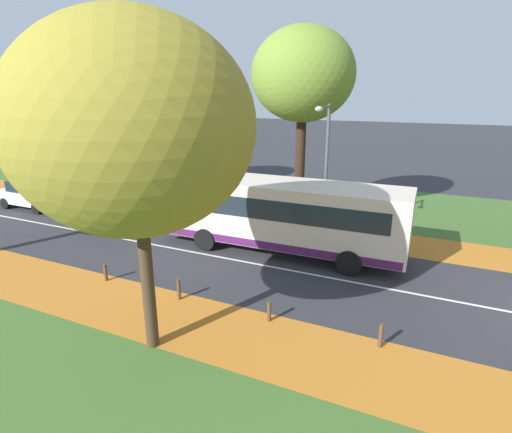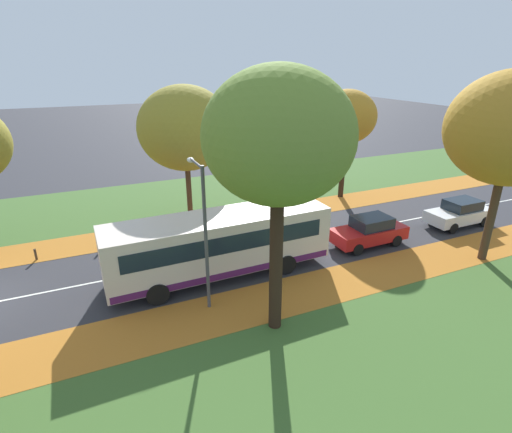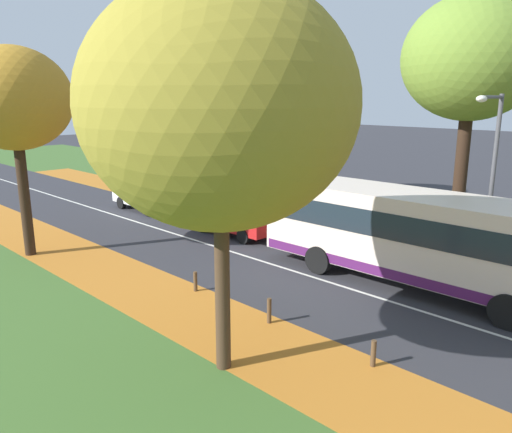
% 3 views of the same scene
% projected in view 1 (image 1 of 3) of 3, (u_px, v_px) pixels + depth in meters
% --- Properties ---
extents(leaf_litter_left, '(2.80, 60.00, 0.00)m').
position_uv_depth(leaf_litter_left, '(108.00, 300.00, 12.99)').
color(leaf_litter_left, '#B26B23').
rests_on(leaf_litter_left, grass_verge_left).
extents(grass_verge_right, '(12.00, 90.00, 0.01)m').
position_uv_depth(grass_verge_right, '(189.00, 190.00, 27.34)').
color(grass_verge_right, '#3D6028').
rests_on(grass_verge_right, ground).
extents(leaf_litter_right, '(2.80, 60.00, 0.00)m').
position_uv_depth(leaf_litter_right, '(237.00, 220.00, 20.98)').
color(leaf_litter_right, '#B26B23').
rests_on(leaf_litter_right, grass_verge_right).
extents(road_centre_line, '(0.12, 80.00, 0.01)m').
position_uv_depth(road_centre_line, '(83.00, 231.00, 19.36)').
color(road_centre_line, silver).
rests_on(road_centre_line, ground).
extents(tree_left_near, '(5.57, 5.57, 8.25)m').
position_uv_depth(tree_left_near, '(134.00, 127.00, 8.99)').
color(tree_left_near, '#422D1E').
rests_on(tree_left_near, ground).
extents(tree_right_near, '(4.98, 4.98, 9.50)m').
position_uv_depth(tree_right_near, '(303.00, 76.00, 19.07)').
color(tree_right_near, black).
rests_on(tree_right_near, ground).
extents(tree_right_mid, '(5.81, 5.81, 9.24)m').
position_uv_depth(tree_right_mid, '(102.00, 89.00, 23.53)').
color(tree_right_mid, '#422D1E').
rests_on(tree_right_mid, ground).
extents(bollard_third, '(0.12, 0.12, 0.69)m').
position_uv_depth(bollard_third, '(381.00, 336.00, 10.52)').
color(bollard_third, '#4C3823').
rests_on(bollard_third, ground).
extents(bollard_fourth, '(0.12, 0.12, 0.64)m').
position_uv_depth(bollard_fourth, '(269.00, 311.00, 11.73)').
color(bollard_fourth, '#4C3823').
rests_on(bollard_fourth, ground).
extents(bollard_fifth, '(0.12, 0.12, 0.71)m').
position_uv_depth(bollard_fifth, '(179.00, 290.00, 12.95)').
color(bollard_fifth, '#4C3823').
rests_on(bollard_fifth, ground).
extents(bollard_sixth, '(0.12, 0.12, 0.64)m').
position_uv_depth(bollard_sixth, '(106.00, 273.00, 14.24)').
color(bollard_sixth, '#4C3823').
rests_on(bollard_sixth, ground).
extents(streetlamp_right, '(1.89, 0.28, 6.00)m').
position_uv_depth(streetlamp_right, '(325.00, 158.00, 17.16)').
color(streetlamp_right, '#47474C').
rests_on(streetlamp_right, ground).
extents(bus, '(2.79, 10.44, 2.98)m').
position_uv_depth(bus, '(279.00, 212.00, 16.56)').
color(bus, beige).
rests_on(bus, ground).
extents(car_red_lead, '(1.81, 4.21, 1.62)m').
position_uv_depth(car_red_lead, '(124.00, 208.00, 20.35)').
color(car_red_lead, '#B21919').
rests_on(car_red_lead, ground).
extents(car_white_following, '(1.79, 4.20, 1.62)m').
position_uv_depth(car_white_following, '(31.00, 194.00, 23.06)').
color(car_white_following, silver).
rests_on(car_white_following, ground).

